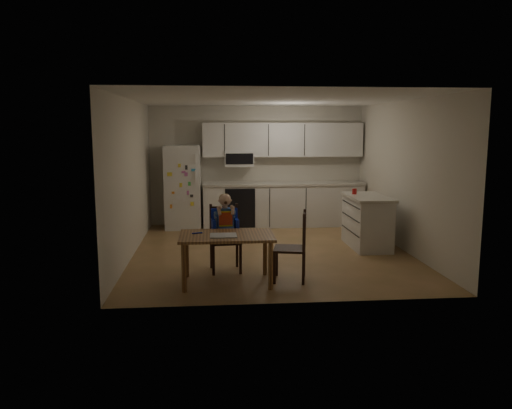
{
  "coord_description": "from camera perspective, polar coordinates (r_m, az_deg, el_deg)",
  "views": [
    {
      "loc": [
        -0.97,
        -8.08,
        2.05
      ],
      "look_at": [
        -0.34,
        -1.06,
        0.96
      ],
      "focal_mm": 35.0,
      "sensor_mm": 36.0,
      "label": 1
    }
  ],
  "objects": [
    {
      "name": "napkin",
      "position": [
        6.48,
        -3.75,
        -3.55
      ],
      "size": [
        0.34,
        0.3,
        0.01
      ],
      "primitive_type": "cube",
      "color": "silver",
      "rests_on": "dining_table"
    },
    {
      "name": "refrigerator",
      "position": [
        10.32,
        -8.34,
        2.0
      ],
      "size": [
        0.72,
        0.7,
        1.7
      ],
      "primitive_type": "cube",
      "color": "silver",
      "rests_on": "ground"
    },
    {
      "name": "dining_table",
      "position": [
        6.59,
        -3.38,
        -4.2
      ],
      "size": [
        1.23,
        0.79,
        0.66
      ],
      "color": "brown",
      "rests_on": "ground"
    },
    {
      "name": "kitchen_run",
      "position": [
        10.49,
        2.95,
        2.34
      ],
      "size": [
        3.37,
        0.62,
        2.15
      ],
      "color": "silver",
      "rests_on": "ground"
    },
    {
      "name": "chair_side",
      "position": [
        6.72,
        4.7,
        -4.26
      ],
      "size": [
        0.5,
        0.5,
        0.95
      ],
      "rotation": [
        0.0,
        0.0,
        -1.78
      ],
      "color": "black",
      "rests_on": "ground"
    },
    {
      "name": "red_cup",
      "position": [
        8.91,
        11.19,
        1.48
      ],
      "size": [
        0.08,
        0.08,
        0.1
      ],
      "primitive_type": "cylinder",
      "color": "red",
      "rests_on": "kitchen_island"
    },
    {
      "name": "room",
      "position": [
        8.65,
        1.31,
        3.46
      ],
      "size": [
        4.52,
        5.01,
        2.51
      ],
      "color": "olive",
      "rests_on": "ground"
    },
    {
      "name": "chair_booster",
      "position": [
        7.17,
        -3.57,
        -2.27
      ],
      "size": [
        0.45,
        0.45,
        1.12
      ],
      "rotation": [
        0.0,
        0.0,
        0.07
      ],
      "color": "black",
      "rests_on": "ground"
    },
    {
      "name": "kitchen_island",
      "position": [
        8.81,
        12.57,
        -1.89
      ],
      "size": [
        0.64,
        1.21,
        0.9
      ],
      "color": "silver",
      "rests_on": "ground"
    },
    {
      "name": "toddler_spoon",
      "position": [
        6.65,
        -6.82,
        -3.26
      ],
      "size": [
        0.12,
        0.06,
        0.02
      ],
      "primitive_type": "cylinder",
      "rotation": [
        0.0,
        1.57,
        0.35
      ],
      "color": "#152BC5",
      "rests_on": "dining_table"
    }
  ]
}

